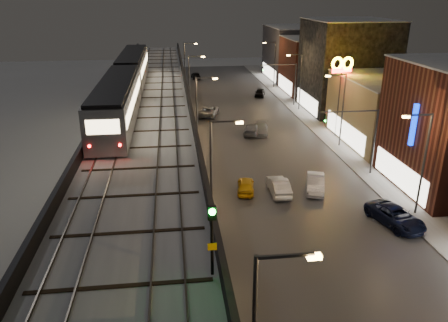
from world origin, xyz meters
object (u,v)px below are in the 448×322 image
subway_train (127,81)px  car_onc_red (260,93)px  car_near_white (279,186)px  car_onc_dark (395,217)px  car_far_white (196,76)px  car_onc_white (261,130)px  car_taxi (246,186)px  car_mid_silver (209,111)px  car_mid_dark (252,129)px  car_onc_silver (315,184)px  rail_signal (212,227)px

subway_train → car_onc_red: (21.11, 27.43, -7.84)m
car_near_white → car_onc_dark: 10.69m
car_far_white → car_onc_white: size_ratio=0.98×
car_taxi → car_mid_silver: size_ratio=0.71×
car_far_white → car_taxi: bearing=86.1°
car_far_white → car_onc_dark: bearing=95.4°
car_taxi → car_onc_white: size_ratio=0.88×
subway_train → car_taxi: size_ratio=10.04×
car_mid_silver → car_onc_white: bearing=135.7°
subway_train → car_taxi: subway_train is taller
subway_train → car_near_white: size_ratio=8.44×
car_mid_dark → car_onc_red: bearing=-85.3°
car_far_white → car_onc_silver: bearing=92.5°
car_mid_silver → car_onc_white: 11.88m
rail_signal → car_near_white: 24.16m
car_taxi → car_mid_silver: 28.07m
car_mid_silver → car_onc_dark: bearing=123.2°
rail_signal → car_onc_white: (10.42, 39.74, -8.35)m
car_onc_dark → car_onc_white: 26.28m
car_onc_white → car_taxi: bearing=-94.3°
subway_train → car_near_white: subway_train is taller
car_mid_silver → car_far_white: size_ratio=1.27×
car_onc_silver → car_onc_red: 40.92m
car_mid_silver → car_onc_silver: size_ratio=1.19×
rail_signal → car_taxi: rail_signal is taller
subway_train → rail_signal: size_ratio=11.75×
car_near_white → car_taxi: bearing=-11.8°
rail_signal → car_onc_dark: size_ratio=0.62×
subway_train → car_onc_silver: 24.01m
car_taxi → car_onc_silver: bearing=-175.2°
car_mid_dark → car_onc_dark: 26.62m
car_near_white → car_mid_silver: bearing=-80.7°
car_near_white → car_onc_red: car_near_white is taller
rail_signal → car_far_white: (4.12, 80.93, -8.25)m
subway_train → car_mid_dark: (15.61, 5.11, -7.84)m
subway_train → car_near_white: (14.70, -13.54, -7.77)m
subway_train → car_mid_silver: 20.12m
car_near_white → car_far_white: bearing=-84.7°
car_mid_silver → car_onc_silver: bearing=119.5°
rail_signal → car_onc_silver: bearing=60.7°
car_mid_dark → car_far_white: (-5.09, 41.14, 0.04)m
car_far_white → car_near_white: bearing=89.0°
car_mid_silver → car_onc_silver: car_mid_silver is taller
car_far_white → rail_signal: bearing=82.1°
car_onc_silver → car_mid_dark: bearing=115.7°
car_mid_dark → car_far_white: bearing=-64.4°
car_mid_dark → car_near_white: bearing=105.8°
car_taxi → car_mid_silver: car_mid_silver is taller
car_far_white → car_onc_silver: size_ratio=0.94×
car_mid_silver → car_far_white: bearing=-75.4°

